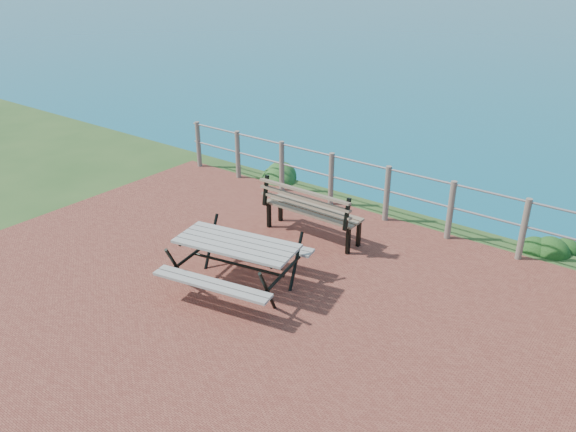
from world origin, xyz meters
name	(u,v)px	position (x,y,z in m)	size (l,w,h in m)	color
ground	(264,307)	(0.00, 0.00, 0.00)	(10.00, 7.00, 0.12)	brown
safety_railing	(387,191)	(0.00, 3.35, 0.57)	(9.40, 0.10, 1.00)	#6B5B4C
picnic_table	(237,260)	(-0.58, 0.13, 0.45)	(1.78, 1.43, 0.71)	gray
park_bench	(313,202)	(-0.66, 2.06, 0.63)	(1.70, 0.43, 0.96)	brown
shrub_lip_west	(279,178)	(-2.78, 3.85, 0.00)	(0.71, 0.71, 0.43)	#2B5A21
shrub_lip_east	(553,248)	(2.63, 4.07, 0.00)	(0.68, 0.68, 0.39)	#193C12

